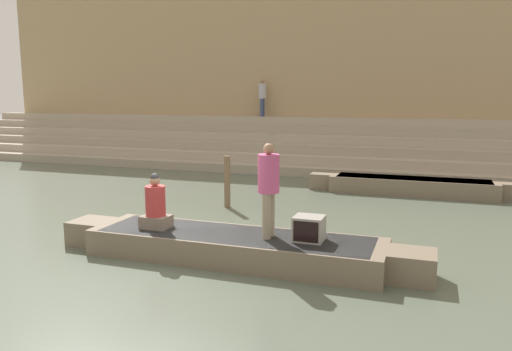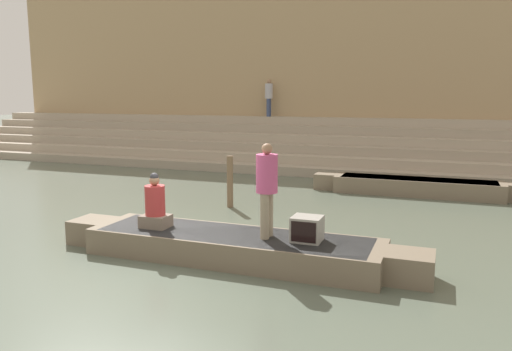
% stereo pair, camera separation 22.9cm
% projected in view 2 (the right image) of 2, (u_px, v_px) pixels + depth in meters
% --- Properties ---
extents(ground_plane, '(120.00, 120.00, 0.00)m').
position_uv_depth(ground_plane, '(185.00, 252.00, 9.59)').
color(ground_plane, '#566051').
extents(ghat_steps, '(36.00, 4.32, 2.03)m').
position_uv_depth(ghat_steps, '(328.00, 150.00, 20.72)').
color(ghat_steps, tan).
rests_on(ghat_steps, ground).
extents(back_wall, '(34.20, 1.28, 8.66)m').
position_uv_depth(back_wall, '(340.00, 65.00, 22.14)').
color(back_wall, tan).
rests_on(back_wall, ground).
extents(rowboat_main, '(6.99, 1.53, 0.48)m').
position_uv_depth(rowboat_main, '(233.00, 246.00, 9.13)').
color(rowboat_main, '#756651').
rests_on(rowboat_main, ground).
extents(person_standing, '(0.38, 0.38, 1.68)m').
position_uv_depth(person_standing, '(267.00, 184.00, 8.73)').
color(person_standing, gray).
rests_on(person_standing, rowboat_main).
extents(person_rowing, '(0.53, 0.42, 1.06)m').
position_uv_depth(person_rowing, '(155.00, 206.00, 9.50)').
color(person_rowing, '#756656').
rests_on(person_rowing, rowboat_main).
extents(tv_set, '(0.51, 0.47, 0.43)m').
position_uv_depth(tv_set, '(307.00, 229.00, 8.62)').
color(tv_set, '#9E998E').
rests_on(tv_set, rowboat_main).
extents(moored_boat_shore, '(6.24, 1.09, 0.50)m').
position_uv_depth(moored_boat_shore, '(416.00, 186.00, 15.07)').
color(moored_boat_shore, '#756651').
rests_on(moored_boat_shore, ground).
extents(mooring_post, '(0.17, 0.17, 1.39)m').
position_uv_depth(mooring_post, '(230.00, 182.00, 13.35)').
color(mooring_post, brown).
rests_on(mooring_post, ground).
extents(person_on_steps, '(0.35, 0.35, 1.67)m').
position_uv_depth(person_on_steps, '(269.00, 95.00, 22.53)').
color(person_on_steps, '#3D4C75').
rests_on(person_on_steps, ghat_steps).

